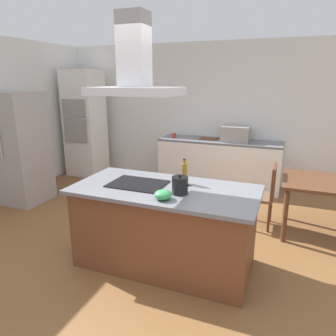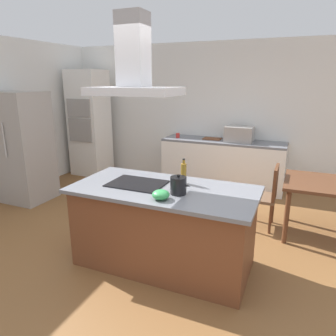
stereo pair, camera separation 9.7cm
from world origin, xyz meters
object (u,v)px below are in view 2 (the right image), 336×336
tea_kettle (179,185)px  chair_at_left_end (266,193)px  refrigerator (22,147)px  wall_oven_stack (90,123)px  olive_oil_bottle (184,173)px  cutting_board (212,139)px  mixing_bowl (161,195)px  range_hood (134,69)px  coffee_mug_red (178,135)px  countertop_microwave (239,134)px  cooktop (137,183)px

tea_kettle → chair_at_left_end: size_ratio=0.24×
refrigerator → wall_oven_stack: bearing=87.4°
olive_oil_bottle → cutting_board: (-0.41, 2.71, -0.11)m
mixing_bowl → range_hood: 1.27m
coffee_mug_red → refrigerator: 2.80m
olive_oil_bottle → coffee_mug_red: olive_oil_bottle is taller
countertop_microwave → cutting_board: size_ratio=1.47×
tea_kettle → wall_oven_stack: (-3.11, 2.75, 0.11)m
mixing_bowl → countertop_microwave: 3.20m
refrigerator → chair_at_left_end: (3.91, 0.48, -0.40)m
coffee_mug_red → cutting_board: coffee_mug_red is taller
wall_oven_stack → chair_at_left_end: (3.83, -1.27, -0.59)m
mixing_bowl → coffee_mug_red: 3.30m
olive_oil_bottle → range_hood: range_hood is taller
tea_kettle → chair_at_left_end: tea_kettle is taller
countertop_microwave → chair_at_left_end: (0.68, -1.50, -0.53)m
cutting_board → wall_oven_stack: wall_oven_stack is taller
olive_oil_bottle → tea_kettle: bearing=-78.3°
olive_oil_bottle → mixing_bowl: 0.54m
tea_kettle → mixing_bowl: tea_kettle is taller
tea_kettle → countertop_microwave: (0.04, 2.99, 0.05)m
mixing_bowl → cutting_board: bearing=96.6°
countertop_microwave → coffee_mug_red: 1.19m
mixing_bowl → countertop_microwave: size_ratio=0.34×
cutting_board → range_hood: size_ratio=0.38×
olive_oil_bottle → wall_oven_stack: 3.89m
range_hood → wall_oven_stack: bearing=134.3°
mixing_bowl → countertop_microwave: countertop_microwave is taller
wall_oven_stack → range_hood: range_hood is taller
countertop_microwave → coffee_mug_red: size_ratio=5.56×
olive_oil_bottle → wall_oven_stack: wall_oven_stack is taller
refrigerator → chair_at_left_end: size_ratio=2.04×
coffee_mug_red → range_hood: bearing=-77.6°
olive_oil_bottle → refrigerator: size_ratio=0.15×
olive_oil_bottle → coffee_mug_red: size_ratio=3.11×
wall_oven_stack → chair_at_left_end: size_ratio=2.47×
coffee_mug_red → wall_oven_stack: wall_oven_stack is taller
coffee_mug_red → wall_oven_stack: size_ratio=0.04×
coffee_mug_red → cutting_board: size_ratio=0.26×
wall_oven_stack → chair_at_left_end: 4.08m
tea_kettle → mixing_bowl: 0.23m
tea_kettle → coffee_mug_red: tea_kettle is taller
coffee_mug_red → cutting_board: bearing=9.8°
tea_kettle → cutting_board: tea_kettle is taller
olive_oil_bottle → coffee_mug_red: 2.81m
coffee_mug_red → cooktop: bearing=-77.6°
range_hood → countertop_microwave: bearing=78.9°
refrigerator → mixing_bowl: bearing=-21.5°
cutting_board → chair_at_left_end: 2.00m
cooktop → cutting_board: bearing=89.0°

